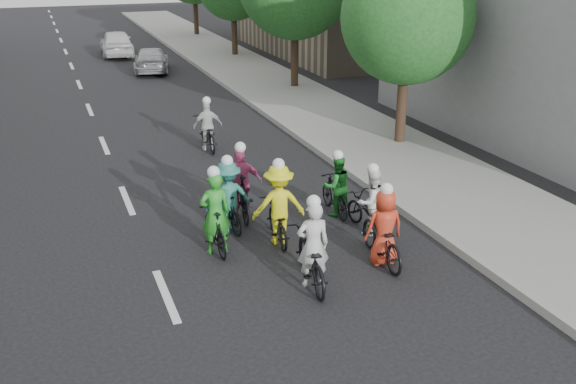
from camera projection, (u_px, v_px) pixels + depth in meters
ground at (166, 296)px, 11.80m from camera, size 120.00×120.00×0.00m
sidewalk_right at (332, 120)px, 23.15m from camera, size 4.00×80.00×0.15m
curb_right at (281, 124)px, 22.49m from camera, size 0.18×80.00×0.18m
tree_r_0 at (407, 18)px, 19.05m from camera, size 4.00×4.00×5.97m
cyclist_0 at (311, 255)px, 12.02m from camera, size 0.99×2.04×1.84m
cyclist_1 at (336, 190)px, 15.12m from camera, size 0.74×1.59×1.62m
cyclist_2 at (278, 211)px, 13.68m from camera, size 1.22×1.72×1.91m
cyclist_3 at (241, 190)px, 14.94m from camera, size 1.04×1.92×1.86m
cyclist_4 at (382, 234)px, 12.85m from camera, size 0.85×1.96×1.73m
cyclist_5 at (215, 222)px, 13.27m from camera, size 0.65×1.60×1.91m
cyclist_6 at (370, 208)px, 14.17m from camera, size 0.80×1.70×1.65m
cyclist_7 at (228, 201)px, 14.25m from camera, size 1.13×1.51×1.78m
cyclist_8 at (207, 131)px, 19.92m from camera, size 0.91×1.89×1.68m
follow_car_lead at (151, 60)px, 31.87m from camera, size 2.39×4.26×1.17m
follow_car_trail at (116, 43)px, 36.22m from camera, size 1.94×4.34×1.45m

